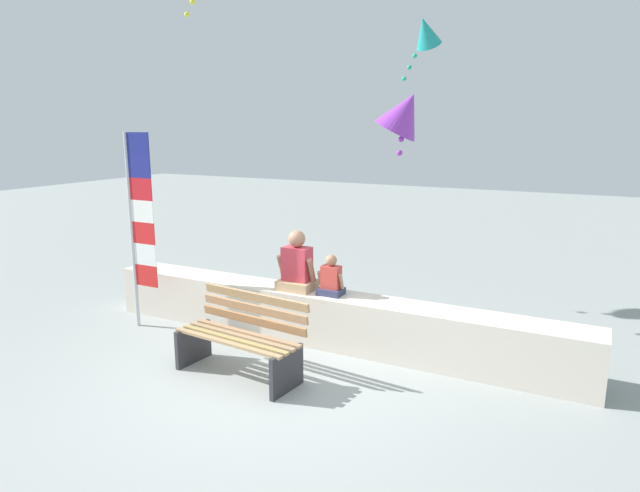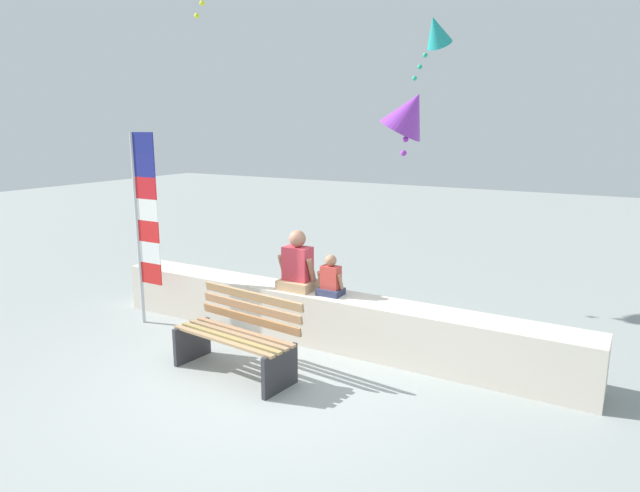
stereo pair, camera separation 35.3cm
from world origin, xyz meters
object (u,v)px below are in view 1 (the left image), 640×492
flag_banner (139,219)px  park_bench (242,339)px  person_adult (297,267)px  kite_teal (426,33)px  kite_purple (404,113)px  person_child (331,279)px

flag_banner → park_bench: bearing=-16.6°
park_bench → person_adult: (0.02, 1.22, 0.55)m
person_adult → kite_teal: size_ratio=0.72×
flag_banner → kite_purple: bearing=38.2°
person_adult → person_child: bearing=0.0°
park_bench → flag_banner: 2.40m
person_adult → kite_purple: bearing=64.0°
park_bench → person_adult: 1.34m
park_bench → person_adult: person_adult is taller
park_bench → kite_purple: bearing=74.0°
park_bench → kite_teal: bearing=83.6°
person_child → person_adult: bearing=-180.0°
person_adult → flag_banner: 2.22m
park_bench → flag_banner: bearing=163.4°
person_adult → kite_teal: 4.78m
person_child → kite_teal: size_ratio=0.48×
person_child → kite_teal: 4.83m
person_adult → person_child: (0.48, 0.00, -0.10)m
flag_banner → kite_teal: 5.52m
park_bench → person_child: size_ratio=2.98×
park_bench → kite_teal: kite_teal is taller
person_adult → kite_purple: 2.66m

